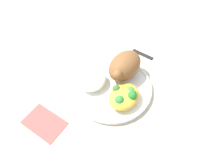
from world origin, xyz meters
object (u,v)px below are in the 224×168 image
Objects in this scene: roasted_chicken at (124,66)px; knife at (153,59)px; mac_cheese_with_broccoli at (125,96)px; napkin at (44,123)px; plate at (112,88)px; rice_pile at (92,80)px; fork at (148,62)px.

roasted_chicken reaches higher than knife.
mac_cheese_with_broccoli is at bearing 38.61° from roasted_chicken.
roasted_chicken is at bearing 164.62° from napkin.
knife is at bearing 171.96° from plate.
plate is at bearing -8.04° from knife.
rice_pile is (0.09, -0.05, -0.02)m from roasted_chicken.
roasted_chicken is 0.11m from rice_pile.
plate is at bearing -104.59° from mac_cheese_with_broccoli.
knife is (-0.21, -0.03, -0.04)m from mac_cheese_with_broccoli.
mac_cheese_with_broccoli is 0.19m from fork.
mac_cheese_with_broccoli is at bearing 75.41° from plate.
plate is 1.98× the size of roasted_chicken.
roasted_chicken reaches higher than napkin.
roasted_chicken is at bearing -141.39° from mac_cheese_with_broccoli.
plate reaches higher than fork.
napkin is (0.27, -0.07, -0.06)m from roasted_chicken.
knife is at bearing 165.82° from napkin.
napkin is (0.38, -0.09, -0.00)m from fork.
roasted_chicken is at bearing 149.86° from rice_pile.
plate is 2.78× the size of rice_pile.
roasted_chicken is 0.65× the size of knife.
plate is 0.08m from roasted_chicken.
fork is at bearing 165.92° from napkin.
fork is (-0.11, 0.02, -0.06)m from roasted_chicken.
knife reaches higher than napkin.
napkin is at bearing -6.87° from rice_pile.
roasted_chicken is 1.26× the size of mac_cheese_with_broccoli.
plate is 0.17m from fork.
roasted_chicken reaches higher than plate.
knife is at bearing 168.29° from roasted_chicken.
rice_pile is 0.24m from knife.
roasted_chicken is 1.07× the size of napkin.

